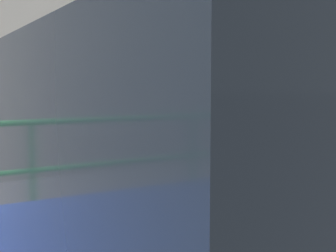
# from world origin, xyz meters

# --- Properties ---
(parking_meter) EXTENTS (0.16, 0.17, 1.38)m
(parking_meter) POSITION_xyz_m (-0.04, 0.31, 1.13)
(parking_meter) COLOR slate
(parking_meter) RESTS_ON sidewalk_curb
(pedestrian_at_meter) EXTENTS (0.62, 0.59, 1.73)m
(pedestrian_at_meter) POSITION_xyz_m (0.48, 0.46, 1.14)
(pedestrian_at_meter) COLOR slate
(pedestrian_at_meter) RESTS_ON sidewalk_curb
(background_railing) EXTENTS (24.06, 0.06, 1.14)m
(background_railing) POSITION_xyz_m (0.00, 2.49, 0.96)
(background_railing) COLOR #1E602D
(background_railing) RESTS_ON sidewalk_curb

